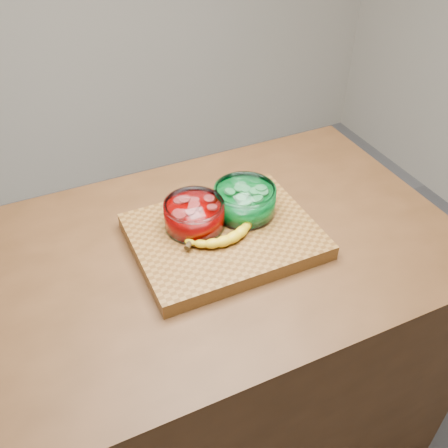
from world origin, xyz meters
name	(u,v)px	position (x,y,z in m)	size (l,w,h in m)	color
ground	(224,424)	(0.00, 0.00, 0.00)	(3.50, 3.50, 0.00)	#5B5B60
counter	(224,349)	(0.00, 0.00, 0.45)	(1.20, 0.80, 0.90)	#4C2D16
cutting_board	(224,236)	(0.00, 0.00, 0.92)	(0.45, 0.35, 0.04)	brown
bowl_red	(194,215)	(-0.06, 0.05, 0.97)	(0.15, 0.15, 0.07)	white
bowl_green	(245,201)	(0.08, 0.04, 0.98)	(0.16, 0.16, 0.07)	white
banana	(223,230)	(-0.01, -0.02, 0.96)	(0.23, 0.13, 0.03)	gold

